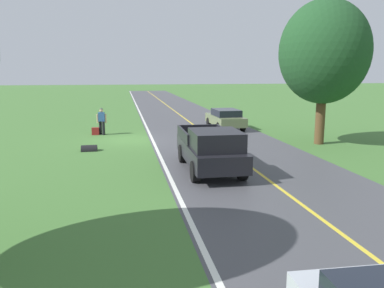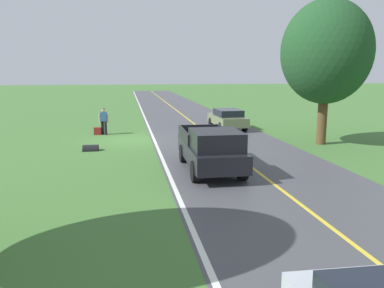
{
  "view_description": "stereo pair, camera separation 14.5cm",
  "coord_description": "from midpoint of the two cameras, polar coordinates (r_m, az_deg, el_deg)",
  "views": [
    {
      "loc": [
        0.41,
        23.3,
        4.06
      ],
      "look_at": [
        -2.02,
        9.84,
        1.5
      ],
      "focal_mm": 36.44,
      "sensor_mm": 36.0,
      "label": 1
    },
    {
      "loc": [
        0.27,
        23.33,
        4.06
      ],
      "look_at": [
        -2.02,
        9.84,
        1.5
      ],
      "focal_mm": 36.44,
      "sensor_mm": 36.0,
      "label": 2
    }
  ],
  "objects": [
    {
      "name": "ground_plane",
      "position": [
        23.67,
        -8.65,
        0.61
      ],
      "size": [
        200.0,
        200.0,
        0.0
      ],
      "primitive_type": "plane",
      "color": "#427033"
    },
    {
      "name": "road_surface",
      "position": [
        24.25,
        3.17,
        0.96
      ],
      "size": [
        7.63,
        120.0,
        0.0
      ],
      "primitive_type": "cube",
      "color": "#47474C",
      "rests_on": "ground"
    },
    {
      "name": "lane_edge_line",
      "position": [
        23.72,
        -5.42,
        0.72
      ],
      "size": [
        0.16,
        117.6,
        0.0
      ],
      "primitive_type": "cube",
      "color": "silver",
      "rests_on": "ground"
    },
    {
      "name": "lane_centre_line",
      "position": [
        24.25,
        3.17,
        0.96
      ],
      "size": [
        0.14,
        117.6,
        0.0
      ],
      "primitive_type": "cube",
      "color": "gold",
      "rests_on": "ground"
    },
    {
      "name": "hitchhiker_walking",
      "position": [
        25.89,
        -12.63,
        3.52
      ],
      "size": [
        0.62,
        0.52,
        1.75
      ],
      "color": "black",
      "rests_on": "ground"
    },
    {
      "name": "suitcase_carried",
      "position": [
        25.96,
        -13.51,
        1.86
      ],
      "size": [
        0.47,
        0.22,
        0.49
      ],
      "primitive_type": "cube",
      "rotation": [
        0.0,
        0.0,
        1.52
      ],
      "color": "maroon",
      "rests_on": "ground"
    },
    {
      "name": "pickup_truck_passing",
      "position": [
        15.87,
        3.13,
        -0.64
      ],
      "size": [
        2.14,
        5.42,
        1.82
      ],
      "color": "black",
      "rests_on": "ground"
    },
    {
      "name": "tree_far_side_near",
      "position": [
        22.93,
        19.23,
        12.57
      ],
      "size": [
        4.9,
        4.9,
        7.91
      ],
      "color": "brown",
      "rests_on": "ground"
    },
    {
      "name": "sedan_near_oncoming",
      "position": [
        27.94,
        5.36,
        3.77
      ],
      "size": [
        2.03,
        4.45,
        1.41
      ],
      "color": "#66754C",
      "rests_on": "ground"
    },
    {
      "name": "drainage_culvert",
      "position": [
        20.9,
        -14.4,
        -0.93
      ],
      "size": [
        0.8,
        0.6,
        0.6
      ],
      "primitive_type": "cylinder",
      "rotation": [
        0.0,
        1.57,
        0.0
      ],
      "color": "black",
      "rests_on": "ground"
    }
  ]
}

